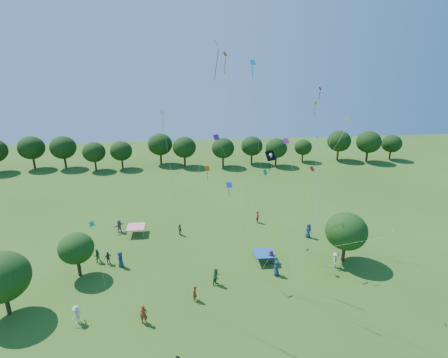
# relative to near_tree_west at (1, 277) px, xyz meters

# --- Properties ---
(near_tree_west) EXTENTS (4.78, 4.78, 5.98)m
(near_tree_west) POSITION_rel_near_tree_west_xyz_m (0.00, 0.00, 0.00)
(near_tree_west) COLOR #422B19
(near_tree_west) RESTS_ON ground
(near_tree_north) EXTENTS (3.54, 3.54, 4.82)m
(near_tree_north) POSITION_rel_near_tree_west_xyz_m (4.62, 5.37, -0.61)
(near_tree_north) COLOR #422B19
(near_tree_north) RESTS_ON ground
(near_tree_east) EXTENTS (4.52, 4.52, 5.74)m
(near_tree_east) POSITION_rel_near_tree_west_xyz_m (33.12, 4.98, -0.13)
(near_tree_east) COLOR #422B19
(near_tree_east) RESTS_ON ground
(treeline) EXTENTS (88.01, 8.77, 6.77)m
(treeline) POSITION_rel_near_tree_west_xyz_m (17.75, 44.16, 0.27)
(treeline) COLOR #422B19
(treeline) RESTS_ON ground
(tent_red_stripe) EXTENTS (2.20, 2.20, 1.10)m
(tent_red_stripe) POSITION_rel_near_tree_west_xyz_m (9.32, 14.01, -2.79)
(tent_red_stripe) COLOR red
(tent_red_stripe) RESTS_ON ground
(tent_blue) EXTENTS (2.20, 2.20, 1.10)m
(tent_blue) POSITION_rel_near_tree_west_xyz_m (24.31, 5.85, -2.79)
(tent_blue) COLOR #174C98
(tent_blue) RESTS_ON ground
(crowd_person_0) EXTENTS (0.86, 1.05, 1.87)m
(crowd_person_0) POSITION_rel_near_tree_west_xyz_m (31.10, 10.74, -2.89)
(crowd_person_0) COLOR navy
(crowd_person_0) RESTS_ON ground
(crowd_person_1) EXTENTS (0.70, 0.48, 1.78)m
(crowd_person_1) POSITION_rel_near_tree_west_xyz_m (12.02, -2.49, -2.94)
(crowd_person_1) COLOR maroon
(crowd_person_1) RESTS_ON ground
(crowd_person_2) EXTENTS (0.88, 0.68, 1.57)m
(crowd_person_2) POSITION_rel_near_tree_west_xyz_m (5.86, 7.79, -3.04)
(crowd_person_2) COLOR #285E29
(crowd_person_2) RESTS_ON ground
(crowd_person_3) EXTENTS (0.90, 1.19, 1.66)m
(crowd_person_3) POSITION_rel_near_tree_west_xyz_m (6.33, -1.77, -2.99)
(crowd_person_3) COLOR beige
(crowd_person_3) RESTS_ON ground
(crowd_person_4) EXTENTS (0.92, 0.88, 1.50)m
(crowd_person_4) POSITION_rel_near_tree_west_xyz_m (7.15, 7.24, -3.08)
(crowd_person_4) COLOR #3E3B32
(crowd_person_4) RESTS_ON ground
(crowd_person_5) EXTENTS (1.67, 0.83, 1.71)m
(crowd_person_5) POSITION_rel_near_tree_west_xyz_m (24.93, 5.30, -2.97)
(crowd_person_5) COLOR #8D5283
(crowd_person_5) RESTS_ON ground
(crowd_person_6) EXTENTS (0.90, 0.91, 1.69)m
(crowd_person_6) POSITION_rel_near_tree_west_xyz_m (25.03, 3.14, -2.98)
(crowd_person_6) COLOR navy
(crowd_person_6) RESTS_ON ground
(crowd_person_7) EXTENTS (0.62, 0.70, 1.57)m
(crowd_person_7) POSITION_rel_near_tree_west_xyz_m (16.41, 0.03, -3.04)
(crowd_person_7) COLOR maroon
(crowd_person_7) RESTS_ON ground
(crowd_person_8) EXTENTS (0.95, 0.98, 1.80)m
(crowd_person_8) POSITION_rel_near_tree_west_xyz_m (18.66, 2.25, -2.92)
(crowd_person_8) COLOR #25562A
(crowd_person_8) RESTS_ON ground
(crowd_person_9) EXTENTS (1.07, 1.28, 1.80)m
(crowd_person_9) POSITION_rel_near_tree_west_xyz_m (31.72, 3.85, -2.92)
(crowd_person_9) COLOR beige
(crowd_person_9) RESTS_ON ground
(crowd_person_10) EXTENTS (0.73, 0.98, 1.52)m
(crowd_person_10) POSITION_rel_near_tree_west_xyz_m (14.96, 13.12, -3.06)
(crowd_person_10) COLOR #3C3230
(crowd_person_10) RESTS_ON ground
(crowd_person_11) EXTENTS (1.50, 1.57, 1.72)m
(crowd_person_11) POSITION_rel_near_tree_west_xyz_m (7.07, 14.86, -2.97)
(crowd_person_11) COLOR #8C517E
(crowd_person_11) RESTS_ON ground
(crowd_person_12) EXTENTS (0.82, 1.01, 1.81)m
(crowd_person_12) POSITION_rel_near_tree_west_xyz_m (8.61, 6.58, -2.92)
(crowd_person_12) COLOR navy
(crowd_person_12) RESTS_ON ground
(crowd_person_13) EXTENTS (0.43, 0.65, 1.73)m
(crowd_person_13) POSITION_rel_near_tree_west_xyz_m (25.58, 15.62, -2.96)
(crowd_person_13) COLOR maroon
(crowd_person_13) RESTS_ON ground
(pirate_kite) EXTENTS (2.02, 6.63, 10.92)m
(pirate_kite) POSITION_rel_near_tree_west_xyz_m (25.00, 7.43, 7.71)
(pirate_kite) COLOR black
(red_high_kite) EXTENTS (3.95, 3.87, 21.83)m
(red_high_kite) POSITION_rel_near_tree_west_xyz_m (18.59, 6.70, 14.65)
(red_high_kite) COLOR red
(small_kite_0) EXTENTS (0.80, 1.29, 9.48)m
(small_kite_0) POSITION_rel_near_tree_west_xyz_m (29.23, 6.09, 5.19)
(small_kite_0) COLOR red
(small_kite_1) EXTENTS (6.59, 1.21, 8.32)m
(small_kite_1) POSITION_rel_near_tree_west_xyz_m (17.60, 11.32, 4.25)
(small_kite_1) COLOR #E2510B
(small_kite_2) EXTENTS (4.76, 6.26, 16.09)m
(small_kite_2) POSITION_rel_near_tree_west_xyz_m (26.94, -1.91, 9.72)
(small_kite_2) COLOR #E9FF16
(small_kite_3) EXTENTS (1.11, 1.87, 7.59)m
(small_kite_3) POSITION_rel_near_tree_west_xyz_m (25.52, 11.82, 4.02)
(small_kite_3) COLOR green
(small_kite_4) EXTENTS (3.21, 1.30, 8.82)m
(small_kite_4) POSITION_rel_near_tree_west_xyz_m (20.52, 3.93, 4.77)
(small_kite_4) COLOR blue
(small_kite_5) EXTENTS (3.83, 1.95, 12.40)m
(small_kite_5) POSITION_rel_near_tree_west_xyz_m (26.96, 6.58, 7.48)
(small_kite_5) COLOR purple
(small_kite_6) EXTENTS (4.49, 7.94, 6.15)m
(small_kite_6) POSITION_rel_near_tree_west_xyz_m (32.88, -0.77, 2.20)
(small_kite_6) COLOR white
(small_kite_7) EXTENTS (0.87, 0.77, 6.72)m
(small_kite_7) POSITION_rel_near_tree_west_xyz_m (7.83, 1.10, 2.81)
(small_kite_7) COLOR #0CB48A
(small_kite_8) EXTENTS (0.68, 2.65, 17.16)m
(small_kite_8) POSITION_rel_near_tree_west_xyz_m (31.42, 10.74, 9.50)
(small_kite_8) COLOR red
(small_kite_9) EXTENTS (3.42, 1.12, 20.70)m
(small_kite_9) POSITION_rel_near_tree_west_xyz_m (20.64, 3.62, 11.74)
(small_kite_9) COLOR #E6560C
(small_kite_10) EXTENTS (0.75, 2.41, 15.60)m
(small_kite_10) POSITION_rel_near_tree_west_xyz_m (30.94, 10.63, 8.67)
(small_kite_10) COLOR gold
(small_kite_11) EXTENTS (1.91, 1.22, 17.24)m
(small_kite_11) POSITION_rel_near_tree_west_xyz_m (30.64, 5.76, 10.62)
(small_kite_11) COLOR green
(small_kite_12) EXTENTS (1.76, 6.60, 10.77)m
(small_kite_12) POSITION_rel_near_tree_west_xyz_m (32.46, 13.31, 5.20)
(small_kite_12) COLOR #1796EA
(small_kite_13) EXTENTS (6.95, 2.82, 12.25)m
(small_kite_13) POSITION_rel_near_tree_west_xyz_m (20.66, 10.81, 7.24)
(small_kite_13) COLOR #641583
(small_kite_14) EXTENTS (1.81, 1.44, 16.35)m
(small_kite_14) POSITION_rel_near_tree_west_xyz_m (14.74, 0.21, 9.53)
(small_kite_14) COLOR silver
(small_kite_15) EXTENTS (3.01, 3.25, 20.06)m
(small_kite_15) POSITION_rel_near_tree_west_xyz_m (23.82, 10.51, 12.91)
(small_kite_15) COLOR #0DA7CE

